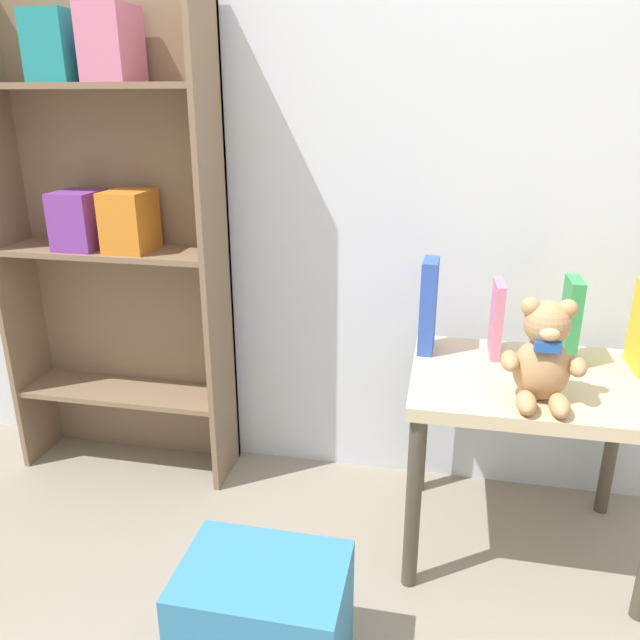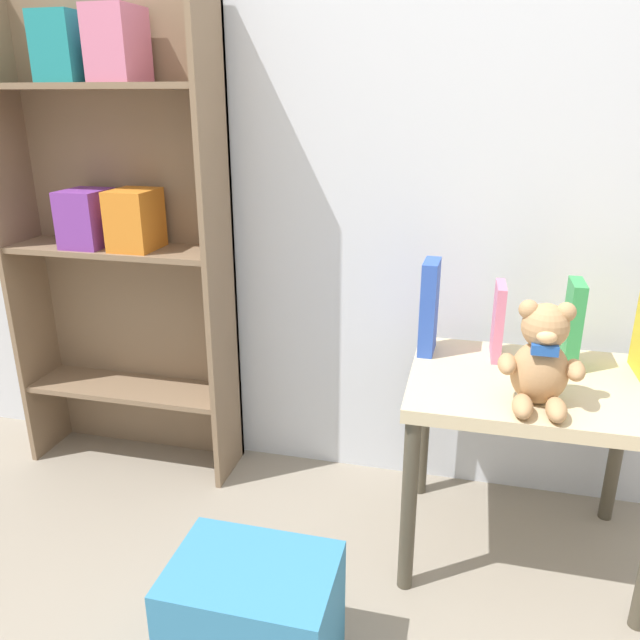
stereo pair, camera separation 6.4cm
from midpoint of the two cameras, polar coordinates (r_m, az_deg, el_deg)
The scene contains 8 objects.
wall_back at distance 1.92m, azimuth 11.39°, elevation 19.99°, with size 4.80×0.06×2.50m.
bookshelf_side at distance 2.12m, azimuth -17.11°, elevation 9.05°, with size 0.72×0.23×1.54m.
display_table at distance 1.76m, azimuth 19.63°, elevation -7.47°, with size 0.63×0.49×0.54m.
teddy_bear at distance 1.56m, azimuth 20.71°, elevation -3.38°, with size 0.20×0.18×0.26m.
book_standing_blue at distance 1.79m, azimuth 10.96°, elevation 1.15°, with size 0.04×0.11×0.27m, color #2D51B7.
book_standing_pink at distance 1.81m, azimuth 16.94°, elevation -0.09°, with size 0.02×0.13×0.21m, color #D17093.
book_standing_green at distance 1.81m, azimuth 23.02°, elevation -0.42°, with size 0.03×0.12×0.24m, color #33934C.
storage_bin at distance 1.52m, azimuth -4.75°, elevation -25.74°, with size 0.36×0.26×0.29m.
Camera 2 is at (0.14, -0.54, 1.23)m, focal length 35.00 mm.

